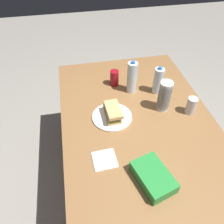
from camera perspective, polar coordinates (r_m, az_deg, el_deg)
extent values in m
plane|color=gray|center=(2.08, 5.23, -17.16)|extent=(8.00, 8.00, 0.00)
cube|color=olive|center=(1.48, 7.03, -3.64)|extent=(1.58, 1.00, 0.04)
cylinder|color=brown|center=(2.20, -9.64, 1.83)|extent=(0.07, 0.07, 0.71)
cylinder|color=brown|center=(2.34, 11.25, 4.52)|extent=(0.07, 0.07, 0.71)
cylinder|color=white|center=(1.49, 0.00, -1.20)|extent=(0.26, 0.26, 0.01)
cube|color=#DBB26B|center=(1.48, 0.00, -0.72)|extent=(0.17, 0.10, 0.02)
cube|color=#599E3F|center=(1.47, 0.00, -0.28)|extent=(0.17, 0.09, 0.01)
cube|color=#C6727A|center=(1.46, 0.00, 0.11)|extent=(0.16, 0.09, 0.02)
cube|color=yellow|center=(1.45, 0.00, 0.48)|extent=(0.15, 0.09, 0.01)
cube|color=#DBB26B|center=(1.43, 0.35, 0.63)|extent=(0.17, 0.10, 0.02)
cylinder|color=maroon|center=(1.73, 0.61, 8.64)|extent=(0.07, 0.07, 0.12)
cube|color=#268C38|center=(1.21, 10.40, -15.90)|extent=(0.26, 0.21, 0.07)
cylinder|color=silver|center=(1.67, 11.61, 7.75)|extent=(0.07, 0.07, 0.20)
cylinder|color=blue|center=(1.61, 12.16, 10.82)|extent=(0.03, 0.03, 0.02)
cylinder|color=silver|center=(1.57, 12.77, 2.23)|extent=(0.08, 0.08, 0.09)
cylinder|color=silver|center=(1.56, 12.87, 2.72)|extent=(0.08, 0.08, 0.09)
cylinder|color=silver|center=(1.55, 12.98, 3.22)|extent=(0.08, 0.08, 0.09)
cylinder|color=silver|center=(1.53, 13.09, 3.73)|extent=(0.08, 0.08, 0.09)
cylinder|color=silver|center=(1.52, 13.19, 4.24)|extent=(0.08, 0.08, 0.09)
cylinder|color=silver|center=(1.51, 13.30, 4.76)|extent=(0.08, 0.08, 0.09)
cylinder|color=silver|center=(1.50, 13.41, 5.29)|extent=(0.08, 0.08, 0.09)
cylinder|color=silver|center=(1.49, 13.53, 5.82)|extent=(0.08, 0.08, 0.09)
cylinder|color=silver|center=(1.64, 5.08, 8.68)|extent=(0.07, 0.07, 0.24)
cylinder|color=blue|center=(1.57, 5.38, 12.46)|extent=(0.03, 0.03, 0.02)
cylinder|color=silver|center=(1.58, 19.43, 1.55)|extent=(0.07, 0.07, 0.12)
cube|color=white|center=(1.29, -1.90, -11.98)|extent=(0.14, 0.14, 0.01)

